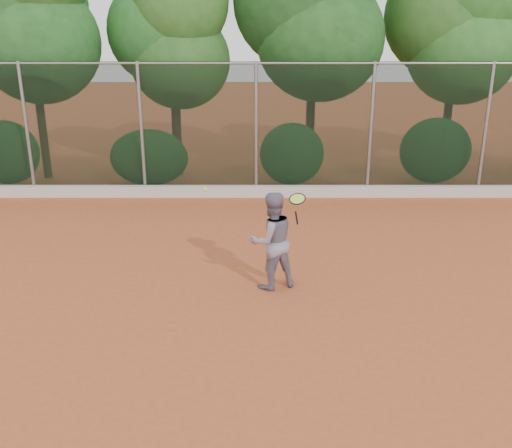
{
  "coord_description": "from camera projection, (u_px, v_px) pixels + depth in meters",
  "views": [
    {
      "loc": [
        0.0,
        -7.87,
        4.34
      ],
      "look_at": [
        0.0,
        1.0,
        1.25
      ],
      "focal_mm": 40.0,
      "sensor_mm": 36.0,
      "label": 1
    }
  ],
  "objects": [
    {
      "name": "ground",
      "position": [
        256.0,
        321.0,
        8.86
      ],
      "size": [
        80.0,
        80.0,
        0.0
      ],
      "primitive_type": "plane",
      "color": "#B05029",
      "rests_on": "ground"
    },
    {
      "name": "concrete_curb",
      "position": [
        256.0,
        191.0,
        15.25
      ],
      "size": [
        24.0,
        0.2,
        0.3
      ],
      "primitive_type": "cube",
      "color": "beige",
      "rests_on": "ground"
    },
    {
      "name": "tennis_player",
      "position": [
        272.0,
        241.0,
        9.76
      ],
      "size": [
        1.03,
        0.93,
        1.72
      ],
      "primitive_type": "imported",
      "rotation": [
        0.0,
        0.0,
        3.54
      ],
      "color": "gray",
      "rests_on": "ground"
    },
    {
      "name": "chainlink_fence",
      "position": [
        256.0,
        126.0,
        14.86
      ],
      "size": [
        24.09,
        0.09,
        3.5
      ],
      "color": "black",
      "rests_on": "ground"
    },
    {
      "name": "foliage_backdrop",
      "position": [
        237.0,
        23.0,
        15.89
      ],
      "size": [
        23.7,
        3.63,
        7.55
      ],
      "color": "#3E2818",
      "rests_on": "ground"
    },
    {
      "name": "tennis_racket",
      "position": [
        297.0,
        201.0,
        9.31
      ],
      "size": [
        0.35,
        0.34,
        0.56
      ],
      "color": "black",
      "rests_on": "ground"
    },
    {
      "name": "tennis_ball_in_flight",
      "position": [
        205.0,
        190.0,
        9.38
      ],
      "size": [
        0.07,
        0.07,
        0.07
      ],
      "color": "#E0F537",
      "rests_on": "ground"
    }
  ]
}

